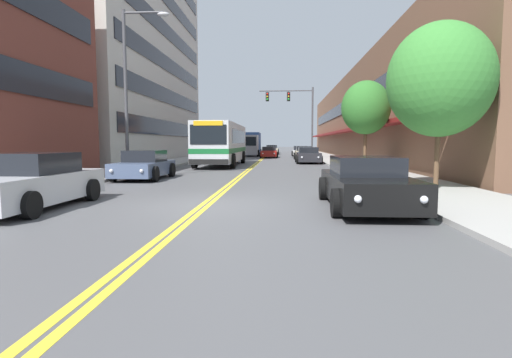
{
  "coord_description": "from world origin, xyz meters",
  "views": [
    {
      "loc": [
        2.08,
        -10.7,
        1.69
      ],
      "look_at": [
        0.37,
        15.62,
        -0.71
      ],
      "focal_mm": 28.0,
      "sensor_mm": 36.0,
      "label": 1
    }
  ],
  "objects_px": {
    "car_beige_parked_right_mid": "(304,153)",
    "traffic_signal_mast": "(295,109)",
    "street_tree_right_near": "(440,80)",
    "car_silver_parked_left_near": "(30,183)",
    "car_slate_blue_parked_left_far": "(144,166)",
    "car_dark_grey_parked_left_mid": "(220,153)",
    "car_black_parked_right_foreground": "(366,184)",
    "car_charcoal_parked_right_end": "(308,156)",
    "car_navy_moving_third": "(273,149)",
    "car_champagne_moving_second": "(272,150)",
    "city_bus": "(222,142)",
    "car_white_parked_right_far": "(300,151)",
    "street_lamp_left_near": "(132,79)",
    "car_red_moving_lead": "(269,152)",
    "box_truck": "(251,144)",
    "street_tree_right_mid": "(366,108)"
  },
  "relations": [
    {
      "from": "car_white_parked_right_far",
      "to": "car_red_moving_lead",
      "type": "height_order",
      "value": "car_white_parked_right_far"
    },
    {
      "from": "box_truck",
      "to": "traffic_signal_mast",
      "type": "height_order",
      "value": "traffic_signal_mast"
    },
    {
      "from": "car_red_moving_lead",
      "to": "street_lamp_left_near",
      "type": "height_order",
      "value": "street_lamp_left_near"
    },
    {
      "from": "car_silver_parked_left_near",
      "to": "street_tree_right_mid",
      "type": "bearing_deg",
      "value": 50.09
    },
    {
      "from": "street_tree_right_near",
      "to": "car_beige_parked_right_mid",
      "type": "bearing_deg",
      "value": 96.43
    },
    {
      "from": "car_dark_grey_parked_left_mid",
      "to": "car_charcoal_parked_right_end",
      "type": "distance_m",
      "value": 11.63
    },
    {
      "from": "city_bus",
      "to": "car_red_moving_lead",
      "type": "xyz_separation_m",
      "value": [
        3.02,
        16.09,
        -1.15
      ]
    },
    {
      "from": "car_black_parked_right_foreground",
      "to": "box_truck",
      "type": "distance_m",
      "value": 41.16
    },
    {
      "from": "car_dark_grey_parked_left_mid",
      "to": "car_navy_moving_third",
      "type": "xyz_separation_m",
      "value": [
        4.85,
        25.63,
        -0.01
      ]
    },
    {
      "from": "car_silver_parked_left_near",
      "to": "car_champagne_moving_second",
      "type": "bearing_deg",
      "value": 84.22
    },
    {
      "from": "car_black_parked_right_foreground",
      "to": "street_tree_right_mid",
      "type": "xyz_separation_m",
      "value": [
        2.57,
        12.83,
        3.05
      ]
    },
    {
      "from": "car_red_moving_lead",
      "to": "street_tree_right_near",
      "type": "xyz_separation_m",
      "value": [
        6.79,
        -31.91,
        3.22
      ]
    },
    {
      "from": "car_red_moving_lead",
      "to": "car_champagne_moving_second",
      "type": "relative_size",
      "value": 1.1
    },
    {
      "from": "city_bus",
      "to": "car_champagne_moving_second",
      "type": "relative_size",
      "value": 2.6
    },
    {
      "from": "car_beige_parked_right_mid",
      "to": "traffic_signal_mast",
      "type": "relative_size",
      "value": 0.61
    },
    {
      "from": "car_champagne_moving_second",
      "to": "street_tree_right_near",
      "type": "distance_m",
      "value": 45.85
    },
    {
      "from": "car_black_parked_right_foreground",
      "to": "street_lamp_left_near",
      "type": "bearing_deg",
      "value": 138.65
    },
    {
      "from": "car_silver_parked_left_near",
      "to": "street_lamp_left_near",
      "type": "distance_m",
      "value": 9.68
    },
    {
      "from": "car_white_parked_right_far",
      "to": "car_charcoal_parked_right_end",
      "type": "height_order",
      "value": "car_charcoal_parked_right_end"
    },
    {
      "from": "car_dark_grey_parked_left_mid",
      "to": "car_charcoal_parked_right_end",
      "type": "bearing_deg",
      "value": -42.29
    },
    {
      "from": "car_charcoal_parked_right_end",
      "to": "traffic_signal_mast",
      "type": "bearing_deg",
      "value": 95.61
    },
    {
      "from": "car_charcoal_parked_right_end",
      "to": "car_navy_moving_third",
      "type": "height_order",
      "value": "car_charcoal_parked_right_end"
    },
    {
      "from": "car_champagne_moving_second",
      "to": "traffic_signal_mast",
      "type": "height_order",
      "value": "traffic_signal_mast"
    },
    {
      "from": "street_lamp_left_near",
      "to": "car_navy_moving_third",
      "type": "bearing_deg",
      "value": 83.5
    },
    {
      "from": "car_dark_grey_parked_left_mid",
      "to": "street_lamp_left_near",
      "type": "distance_m",
      "value": 23.02
    },
    {
      "from": "car_silver_parked_left_near",
      "to": "car_red_moving_lead",
      "type": "distance_m",
      "value": 36.49
    },
    {
      "from": "street_tree_right_mid",
      "to": "car_black_parked_right_foreground",
      "type": "bearing_deg",
      "value": -101.33
    },
    {
      "from": "car_red_moving_lead",
      "to": "car_slate_blue_parked_left_far",
      "type": "bearing_deg",
      "value": -100.13
    },
    {
      "from": "car_dark_grey_parked_left_mid",
      "to": "car_champagne_moving_second",
      "type": "distance_m",
      "value": 18.68
    },
    {
      "from": "street_lamp_left_near",
      "to": "car_white_parked_right_far",
      "type": "bearing_deg",
      "value": 73.89
    },
    {
      "from": "car_white_parked_right_far",
      "to": "traffic_signal_mast",
      "type": "bearing_deg",
      "value": -96.03
    },
    {
      "from": "box_truck",
      "to": "street_tree_right_near",
      "type": "xyz_separation_m",
      "value": [
        9.34,
        -37.08,
        2.25
      ]
    },
    {
      "from": "city_bus",
      "to": "car_charcoal_parked_right_end",
      "type": "relative_size",
      "value": 2.32
    },
    {
      "from": "car_red_moving_lead",
      "to": "box_truck",
      "type": "relative_size",
      "value": 0.67
    },
    {
      "from": "city_bus",
      "to": "car_slate_blue_parked_left_far",
      "type": "bearing_deg",
      "value": -99.43
    },
    {
      "from": "car_dark_grey_parked_left_mid",
      "to": "car_beige_parked_right_mid",
      "type": "xyz_separation_m",
      "value": [
        8.67,
        -0.02,
        0.0
      ]
    },
    {
      "from": "car_beige_parked_right_mid",
      "to": "car_white_parked_right_far",
      "type": "xyz_separation_m",
      "value": [
        0.09,
        10.0,
        -0.04
      ]
    },
    {
      "from": "car_silver_parked_left_near",
      "to": "car_navy_moving_third",
      "type": "relative_size",
      "value": 1.14
    },
    {
      "from": "car_silver_parked_left_near",
      "to": "car_red_moving_lead",
      "type": "xyz_separation_m",
      "value": [
        5.04,
        36.14,
        -0.07
      ]
    },
    {
      "from": "car_silver_parked_left_near",
      "to": "street_tree_right_mid",
      "type": "distance_m",
      "value": 17.82
    },
    {
      "from": "car_silver_parked_left_near",
      "to": "car_slate_blue_parked_left_far",
      "type": "relative_size",
      "value": 1.09
    },
    {
      "from": "car_beige_parked_right_mid",
      "to": "traffic_signal_mast",
      "type": "bearing_deg",
      "value": 144.98
    },
    {
      "from": "car_champagne_moving_second",
      "to": "car_navy_moving_third",
      "type": "relative_size",
      "value": 1.05
    },
    {
      "from": "car_navy_moving_third",
      "to": "car_white_parked_right_far",
      "type": "bearing_deg",
      "value": -75.94
    },
    {
      "from": "car_slate_blue_parked_left_far",
      "to": "street_tree_right_near",
      "type": "relative_size",
      "value": 0.78
    },
    {
      "from": "traffic_signal_mast",
      "to": "street_tree_right_mid",
      "type": "distance_m",
      "value": 18.96
    },
    {
      "from": "car_dark_grey_parked_left_mid",
      "to": "car_black_parked_right_foreground",
      "type": "bearing_deg",
      "value": -74.39
    },
    {
      "from": "car_navy_moving_third",
      "to": "street_lamp_left_near",
      "type": "relative_size",
      "value": 0.53
    },
    {
      "from": "street_lamp_left_near",
      "to": "car_beige_parked_right_mid",
      "type": "bearing_deg",
      "value": 67.59
    },
    {
      "from": "car_white_parked_right_far",
      "to": "street_tree_right_mid",
      "type": "xyz_separation_m",
      "value": [
        2.41,
        -27.96,
        3.09
      ]
    }
  ]
}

